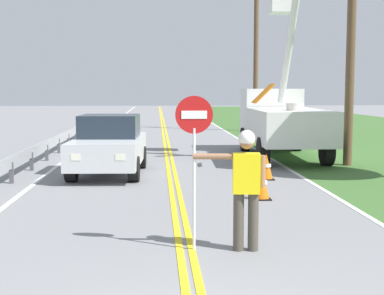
{
  "coord_description": "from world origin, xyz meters",
  "views": [
    {
      "loc": [
        -0.42,
        -4.32,
        2.41
      ],
      "look_at": [
        0.32,
        7.14,
        1.2
      ],
      "focal_mm": 51.03,
      "sensor_mm": 36.0,
      "label": 1
    }
  ],
  "objects_px": {
    "flagger_worker": "(246,182)",
    "stop_sign_paddle": "(194,138)",
    "utility_pole_near": "(351,24)",
    "traffic_cone_mid": "(266,167)",
    "utility_pole_mid": "(256,51)",
    "oncoming_sedan_nearest": "(109,145)",
    "traffic_cone_lead": "(262,184)",
    "utility_bucket_truck": "(280,117)"
  },
  "relations": [
    {
      "from": "stop_sign_paddle",
      "to": "utility_bucket_truck",
      "type": "relative_size",
      "value": 0.34
    },
    {
      "from": "stop_sign_paddle",
      "to": "oncoming_sedan_nearest",
      "type": "distance_m",
      "value": 7.89
    },
    {
      "from": "stop_sign_paddle",
      "to": "utility_pole_mid",
      "type": "relative_size",
      "value": 0.26
    },
    {
      "from": "flagger_worker",
      "to": "traffic_cone_lead",
      "type": "xyz_separation_m",
      "value": [
        0.99,
        3.82,
        -0.71
      ]
    },
    {
      "from": "oncoming_sedan_nearest",
      "to": "traffic_cone_lead",
      "type": "distance_m",
      "value": 5.36
    },
    {
      "from": "stop_sign_paddle",
      "to": "utility_pole_mid",
      "type": "distance_m",
      "value": 24.51
    },
    {
      "from": "utility_pole_mid",
      "to": "traffic_cone_lead",
      "type": "height_order",
      "value": "utility_pole_mid"
    },
    {
      "from": "utility_bucket_truck",
      "to": "utility_pole_near",
      "type": "bearing_deg",
      "value": -57.29
    },
    {
      "from": "stop_sign_paddle",
      "to": "oncoming_sedan_nearest",
      "type": "height_order",
      "value": "stop_sign_paddle"
    },
    {
      "from": "stop_sign_paddle",
      "to": "utility_pole_mid",
      "type": "xyz_separation_m",
      "value": [
        5.23,
        23.76,
        2.96
      ]
    },
    {
      "from": "flagger_worker",
      "to": "stop_sign_paddle",
      "type": "bearing_deg",
      "value": 174.03
    },
    {
      "from": "oncoming_sedan_nearest",
      "to": "flagger_worker",
      "type": "bearing_deg",
      "value": -70.74
    },
    {
      "from": "flagger_worker",
      "to": "utility_pole_mid",
      "type": "distance_m",
      "value": 24.53
    },
    {
      "from": "traffic_cone_lead",
      "to": "oncoming_sedan_nearest",
      "type": "bearing_deg",
      "value": 133.51
    },
    {
      "from": "flagger_worker",
      "to": "oncoming_sedan_nearest",
      "type": "height_order",
      "value": "flagger_worker"
    },
    {
      "from": "flagger_worker",
      "to": "utility_bucket_truck",
      "type": "height_order",
      "value": "utility_bucket_truck"
    },
    {
      "from": "flagger_worker",
      "to": "utility_pole_mid",
      "type": "xyz_separation_m",
      "value": [
        4.47,
        23.84,
        3.62
      ]
    },
    {
      "from": "flagger_worker",
      "to": "traffic_cone_lead",
      "type": "distance_m",
      "value": 4.0
    },
    {
      "from": "stop_sign_paddle",
      "to": "utility_pole_near",
      "type": "relative_size",
      "value": 0.27
    },
    {
      "from": "flagger_worker",
      "to": "traffic_cone_lead",
      "type": "height_order",
      "value": "flagger_worker"
    },
    {
      "from": "traffic_cone_lead",
      "to": "flagger_worker",
      "type": "bearing_deg",
      "value": -104.51
    },
    {
      "from": "utility_bucket_truck",
      "to": "utility_pole_near",
      "type": "xyz_separation_m",
      "value": [
        1.64,
        -2.55,
        3.05
      ]
    },
    {
      "from": "utility_pole_near",
      "to": "oncoming_sedan_nearest",
      "type": "bearing_deg",
      "value": -169.47
    },
    {
      "from": "stop_sign_paddle",
      "to": "utility_pole_mid",
      "type": "height_order",
      "value": "utility_pole_mid"
    },
    {
      "from": "utility_bucket_truck",
      "to": "traffic_cone_lead",
      "type": "distance_m",
      "value": 8.18
    },
    {
      "from": "utility_pole_near",
      "to": "traffic_cone_mid",
      "type": "relative_size",
      "value": 12.27
    },
    {
      "from": "utility_bucket_truck",
      "to": "traffic_cone_mid",
      "type": "distance_m",
      "value": 5.5
    },
    {
      "from": "traffic_cone_lead",
      "to": "utility_bucket_truck",
      "type": "bearing_deg",
      "value": 74.46
    },
    {
      "from": "traffic_cone_mid",
      "to": "utility_bucket_truck",
      "type": "bearing_deg",
      "value": 73.5
    },
    {
      "from": "flagger_worker",
      "to": "traffic_cone_mid",
      "type": "bearing_deg",
      "value": 75.85
    },
    {
      "from": "utility_pole_mid",
      "to": "oncoming_sedan_nearest",
      "type": "bearing_deg",
      "value": -113.88
    },
    {
      "from": "utility_bucket_truck",
      "to": "traffic_cone_mid",
      "type": "xyz_separation_m",
      "value": [
        -1.53,
        -5.17,
        -1.09
      ]
    },
    {
      "from": "oncoming_sedan_nearest",
      "to": "traffic_cone_lead",
      "type": "bearing_deg",
      "value": -46.49
    },
    {
      "from": "flagger_worker",
      "to": "utility_pole_mid",
      "type": "bearing_deg",
      "value": 79.39
    },
    {
      "from": "stop_sign_paddle",
      "to": "flagger_worker",
      "type": "bearing_deg",
      "value": -5.97
    },
    {
      "from": "flagger_worker",
      "to": "stop_sign_paddle",
      "type": "relative_size",
      "value": 0.78
    },
    {
      "from": "flagger_worker",
      "to": "oncoming_sedan_nearest",
      "type": "distance_m",
      "value": 8.15
    },
    {
      "from": "flagger_worker",
      "to": "traffic_cone_lead",
      "type": "bearing_deg",
      "value": 75.49
    },
    {
      "from": "utility_bucket_truck",
      "to": "stop_sign_paddle",
      "type": "bearing_deg",
      "value": -108.77
    },
    {
      "from": "utility_pole_near",
      "to": "traffic_cone_lead",
      "type": "distance_m",
      "value": 7.71
    },
    {
      "from": "utility_pole_mid",
      "to": "traffic_cone_lead",
      "type": "xyz_separation_m",
      "value": [
        -3.48,
        -20.03,
        -4.33
      ]
    },
    {
      "from": "oncoming_sedan_nearest",
      "to": "traffic_cone_lead",
      "type": "height_order",
      "value": "oncoming_sedan_nearest"
    }
  ]
}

